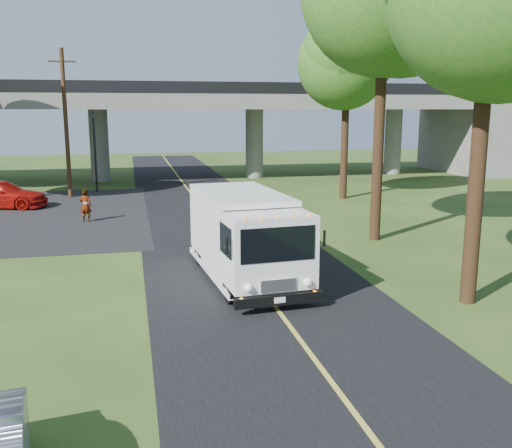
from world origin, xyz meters
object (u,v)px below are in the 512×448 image
object	(u,v)px
tree_right_far	(351,59)
step_van	(245,234)
red_sedan	(0,195)
pedestrian	(86,206)
utility_pole	(66,123)
traffic_signal	(95,144)

from	to	relation	value
tree_right_far	step_van	bearing A→B (deg)	-121.76
red_sedan	pedestrian	size ratio (longest dim) A/B	3.20
utility_pole	pedestrian	world-z (taller)	utility_pole
traffic_signal	pedestrian	bearing A→B (deg)	-89.94
step_van	red_sedan	bearing A→B (deg)	118.43
utility_pole	step_van	size ratio (longest dim) A/B	1.32
step_van	red_sedan	distance (m)	19.52
utility_pole	tree_right_far	bearing A→B (deg)	-14.00
tree_right_far	red_sedan	bearing A→B (deg)	177.14
tree_right_far	step_van	distance (m)	19.26
utility_pole	step_van	distance (m)	21.01
utility_pole	tree_right_far	distance (m)	17.61
step_van	pedestrian	world-z (taller)	step_van
traffic_signal	step_van	size ratio (longest dim) A/B	0.76
tree_right_far	utility_pole	bearing A→B (deg)	166.00
traffic_signal	utility_pole	world-z (taller)	utility_pole
step_van	traffic_signal	bearing A→B (deg)	100.21
utility_pole	pedestrian	distance (m)	9.32
tree_right_far	traffic_signal	bearing A→B (deg)	157.93
tree_right_far	red_sedan	world-z (taller)	tree_right_far
tree_right_far	red_sedan	xyz separation A→B (m)	(-20.14, 1.00, -7.55)
traffic_signal	tree_right_far	bearing A→B (deg)	-22.07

